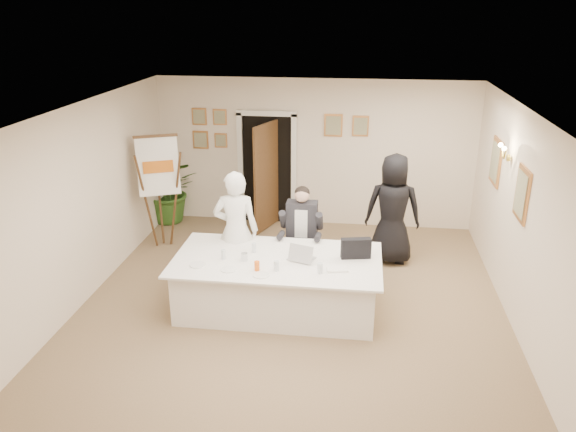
% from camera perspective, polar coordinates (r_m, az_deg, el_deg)
% --- Properties ---
extents(floor, '(7.00, 7.00, 0.00)m').
position_cam_1_polar(floor, '(8.01, 0.25, -9.72)').
color(floor, brown).
rests_on(floor, ground).
extents(ceiling, '(6.00, 7.00, 0.02)m').
position_cam_1_polar(ceiling, '(7.01, 0.29, 10.40)').
color(ceiling, white).
rests_on(ceiling, wall_back).
extents(wall_back, '(6.00, 0.10, 2.80)m').
position_cam_1_polar(wall_back, '(10.72, 2.67, 6.38)').
color(wall_back, beige).
rests_on(wall_back, floor).
extents(wall_front, '(6.00, 0.10, 2.80)m').
position_cam_1_polar(wall_front, '(4.37, -5.87, -17.00)').
color(wall_front, beige).
rests_on(wall_front, floor).
extents(wall_left, '(0.10, 7.00, 2.80)m').
position_cam_1_polar(wall_left, '(8.30, -20.73, 0.67)').
color(wall_left, beige).
rests_on(wall_left, floor).
extents(wall_right, '(0.10, 7.00, 2.80)m').
position_cam_1_polar(wall_right, '(7.65, 23.18, -1.38)').
color(wall_right, beige).
rests_on(wall_right, floor).
extents(doorway, '(1.14, 0.86, 2.20)m').
position_cam_1_polar(doorway, '(10.75, -2.15, 4.46)').
color(doorway, black).
rests_on(doorway, floor).
extents(pictures_back_wall, '(3.40, 0.06, 0.80)m').
position_cam_1_polar(pictures_back_wall, '(10.68, -1.63, 8.82)').
color(pictures_back_wall, '#C28042').
rests_on(pictures_back_wall, wall_back).
extents(pictures_right_wall, '(0.06, 2.20, 0.80)m').
position_cam_1_polar(pictures_right_wall, '(8.63, 21.37, 3.77)').
color(pictures_right_wall, '#C28042').
rests_on(pictures_right_wall, wall_right).
extents(wall_sconce, '(0.20, 0.30, 0.24)m').
position_cam_1_polar(wall_sconce, '(8.52, 21.22, 6.05)').
color(wall_sconce, gold).
rests_on(wall_sconce, wall_right).
extents(conference_table, '(2.86, 1.52, 0.78)m').
position_cam_1_polar(conference_table, '(7.91, -1.09, -6.86)').
color(conference_table, white).
rests_on(conference_table, floor).
extents(seated_man, '(0.68, 0.73, 1.50)m').
position_cam_1_polar(seated_man, '(8.67, 1.38, -1.68)').
color(seated_man, black).
rests_on(seated_man, floor).
extents(flip_chart, '(0.71, 0.57, 1.99)m').
position_cam_1_polar(flip_chart, '(9.96, -12.85, 1.85)').
color(flip_chart, '#3D2713').
rests_on(flip_chart, floor).
extents(standing_man, '(0.71, 0.51, 1.83)m').
position_cam_1_polar(standing_man, '(8.33, -5.30, -1.50)').
color(standing_man, white).
rests_on(standing_man, floor).
extents(standing_woman, '(0.93, 0.63, 1.84)m').
position_cam_1_polar(standing_woman, '(9.30, 10.60, 0.66)').
color(standing_woman, black).
rests_on(standing_woman, floor).
extents(potted_palm, '(1.29, 1.16, 1.30)m').
position_cam_1_polar(potted_palm, '(11.23, -11.93, 2.62)').
color(potted_palm, '#2A511B').
rests_on(potted_palm, floor).
extents(laptop, '(0.44, 0.45, 0.28)m').
position_cam_1_polar(laptop, '(7.68, 1.39, -3.45)').
color(laptop, '#B7BABC').
rests_on(laptop, conference_table).
extents(laptop_bag, '(0.42, 0.20, 0.29)m').
position_cam_1_polar(laptop_bag, '(7.77, 6.91, -3.28)').
color(laptop_bag, black).
rests_on(laptop_bag, conference_table).
extents(paper_stack, '(0.31, 0.24, 0.03)m').
position_cam_1_polar(paper_stack, '(7.45, 5.01, -5.37)').
color(paper_stack, white).
rests_on(paper_stack, conference_table).
extents(plate_left, '(0.26, 0.26, 0.01)m').
position_cam_1_polar(plate_left, '(7.65, -9.17, -4.92)').
color(plate_left, white).
rests_on(plate_left, conference_table).
extents(plate_mid, '(0.21, 0.21, 0.01)m').
position_cam_1_polar(plate_mid, '(7.47, -6.05, -5.42)').
color(plate_mid, white).
rests_on(plate_mid, conference_table).
extents(plate_near, '(0.26, 0.26, 0.01)m').
position_cam_1_polar(plate_near, '(7.28, -2.75, -6.02)').
color(plate_near, white).
rests_on(plate_near, conference_table).
extents(glass_a, '(0.08, 0.08, 0.14)m').
position_cam_1_polar(glass_a, '(7.75, -6.58, -3.91)').
color(glass_a, silver).
rests_on(glass_a, conference_table).
extents(glass_b, '(0.09, 0.09, 0.14)m').
position_cam_1_polar(glass_b, '(7.38, -1.20, -5.07)').
color(glass_b, silver).
rests_on(glass_b, conference_table).
extents(glass_c, '(0.09, 0.09, 0.14)m').
position_cam_1_polar(glass_c, '(7.33, 3.28, -5.32)').
color(glass_c, silver).
rests_on(glass_c, conference_table).
extents(glass_d, '(0.07, 0.07, 0.14)m').
position_cam_1_polar(glass_d, '(7.92, -3.49, -3.24)').
color(glass_d, silver).
rests_on(glass_d, conference_table).
extents(oj_glass, '(0.08, 0.08, 0.13)m').
position_cam_1_polar(oj_glass, '(7.40, -3.17, -5.09)').
color(oj_glass, orange).
rests_on(oj_glass, conference_table).
extents(steel_jug, '(0.12, 0.12, 0.11)m').
position_cam_1_polar(steel_jug, '(7.69, -4.46, -4.16)').
color(steel_jug, silver).
rests_on(steel_jug, conference_table).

